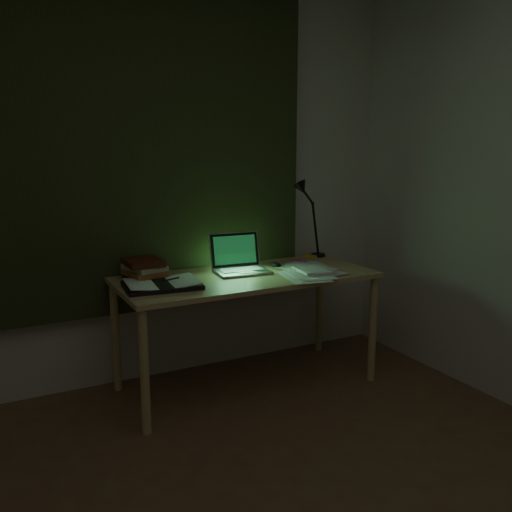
{
  "coord_description": "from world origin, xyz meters",
  "views": [
    {
      "loc": [
        -0.89,
        -1.3,
        1.46
      ],
      "look_at": [
        0.56,
        1.47,
        0.82
      ],
      "focal_mm": 40.0,
      "sensor_mm": 36.0,
      "label": 1
    }
  ],
  "objects_px": {
    "desk": "(247,331)",
    "loose_papers": "(302,271)",
    "laptop": "(242,254)",
    "desk_lamp": "(319,219)",
    "book_stack": "(144,269)",
    "open_textbook": "(162,284)"
  },
  "relations": [
    {
      "from": "laptop",
      "to": "open_textbook",
      "type": "relative_size",
      "value": 0.88
    },
    {
      "from": "laptop",
      "to": "desk_lamp",
      "type": "bearing_deg",
      "value": 21.73
    },
    {
      "from": "desk",
      "to": "loose_papers",
      "type": "xyz_separation_m",
      "value": [
        0.32,
        -0.1,
        0.35
      ]
    },
    {
      "from": "loose_papers",
      "to": "laptop",
      "type": "bearing_deg",
      "value": 153.54
    },
    {
      "from": "book_stack",
      "to": "loose_papers",
      "type": "relative_size",
      "value": 0.59
    },
    {
      "from": "desk",
      "to": "book_stack",
      "type": "xyz_separation_m",
      "value": [
        -0.56,
        0.17,
        0.4
      ]
    },
    {
      "from": "book_stack",
      "to": "desk_lamp",
      "type": "relative_size",
      "value": 0.46
    },
    {
      "from": "book_stack",
      "to": "desk_lamp",
      "type": "xyz_separation_m",
      "value": [
        1.24,
        0.1,
        0.19
      ]
    },
    {
      "from": "desk",
      "to": "laptop",
      "type": "xyz_separation_m",
      "value": [
        0.0,
        0.06,
        0.45
      ]
    },
    {
      "from": "book_stack",
      "to": "desk_lamp",
      "type": "distance_m",
      "value": 1.26
    },
    {
      "from": "book_stack",
      "to": "desk_lamp",
      "type": "bearing_deg",
      "value": 4.5
    },
    {
      "from": "desk",
      "to": "laptop",
      "type": "relative_size",
      "value": 4.28
    },
    {
      "from": "laptop",
      "to": "desk_lamp",
      "type": "relative_size",
      "value": 0.69
    },
    {
      "from": "loose_papers",
      "to": "open_textbook",
      "type": "bearing_deg",
      "value": 176.37
    },
    {
      "from": "loose_papers",
      "to": "desk",
      "type": "bearing_deg",
      "value": 163.12
    },
    {
      "from": "desk_lamp",
      "to": "desk",
      "type": "bearing_deg",
      "value": -162.46
    },
    {
      "from": "laptop",
      "to": "loose_papers",
      "type": "height_order",
      "value": "laptop"
    },
    {
      "from": "book_stack",
      "to": "loose_papers",
      "type": "xyz_separation_m",
      "value": [
        0.88,
        -0.26,
        -0.05
      ]
    },
    {
      "from": "laptop",
      "to": "desk_lamp",
      "type": "height_order",
      "value": "desk_lamp"
    },
    {
      "from": "desk",
      "to": "book_stack",
      "type": "bearing_deg",
      "value": 163.63
    },
    {
      "from": "open_textbook",
      "to": "laptop",
      "type": "bearing_deg",
      "value": 17.05
    },
    {
      "from": "book_stack",
      "to": "loose_papers",
      "type": "bearing_deg",
      "value": -16.55
    }
  ]
}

